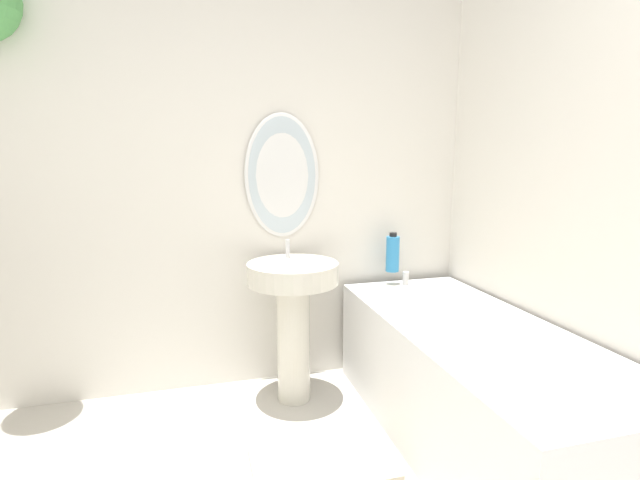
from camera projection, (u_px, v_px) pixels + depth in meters
wall_back at (202, 160)px, 2.48m from camera, size 2.92×0.37×2.40m
wall_right at (623, 184)px, 1.77m from camera, size 0.06×2.45×2.40m
pedestal_sink at (293, 305)px, 2.44m from camera, size 0.48×0.48×0.86m
bathtub at (473, 382)px, 2.10m from camera, size 0.71×1.64×0.64m
shampoo_bottle at (393, 253)px, 2.73m from camera, size 0.08×0.08×0.23m
bath_mat at (322, 463)px, 1.98m from camera, size 0.60×0.36×0.02m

